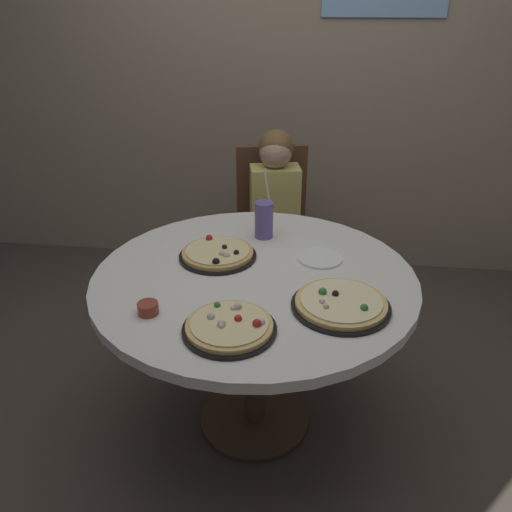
{
  "coord_description": "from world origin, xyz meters",
  "views": [
    {
      "loc": [
        0.21,
        -1.66,
        1.69
      ],
      "look_at": [
        0.0,
        0.05,
        0.8
      ],
      "focal_mm": 35.47,
      "sensor_mm": 36.0,
      "label": 1
    }
  ],
  "objects_px": {
    "pizza_veggie": "(218,254)",
    "sauce_bowl": "(148,308)",
    "chair_wooden": "(273,222)",
    "pizza_pepperoni": "(230,326)",
    "soda_cup": "(265,220)",
    "pizza_cheese": "(341,304)",
    "dining_table": "(254,295)",
    "plate_small": "(320,258)",
    "diner_child": "(276,243)"
  },
  "relations": [
    {
      "from": "soda_cup",
      "to": "pizza_cheese",
      "type": "bearing_deg",
      "value": -59.52
    },
    {
      "from": "dining_table",
      "to": "pizza_veggie",
      "type": "relative_size",
      "value": 3.94
    },
    {
      "from": "dining_table",
      "to": "pizza_pepperoni",
      "type": "distance_m",
      "value": 0.39
    },
    {
      "from": "plate_small",
      "to": "pizza_pepperoni",
      "type": "bearing_deg",
      "value": -118.06
    },
    {
      "from": "pizza_veggie",
      "to": "pizza_pepperoni",
      "type": "height_order",
      "value": "same"
    },
    {
      "from": "dining_table",
      "to": "sauce_bowl",
      "type": "distance_m",
      "value": 0.46
    },
    {
      "from": "dining_table",
      "to": "diner_child",
      "type": "bearing_deg",
      "value": 88.98
    },
    {
      "from": "pizza_veggie",
      "to": "sauce_bowl",
      "type": "height_order",
      "value": "pizza_veggie"
    },
    {
      "from": "pizza_cheese",
      "to": "pizza_pepperoni",
      "type": "bearing_deg",
      "value": -153.47
    },
    {
      "from": "pizza_veggie",
      "to": "pizza_pepperoni",
      "type": "distance_m",
      "value": 0.51
    },
    {
      "from": "pizza_pepperoni",
      "to": "chair_wooden",
      "type": "bearing_deg",
      "value": 89.39
    },
    {
      "from": "pizza_veggie",
      "to": "pizza_pepperoni",
      "type": "relative_size",
      "value": 1.04
    },
    {
      "from": "pizza_pepperoni",
      "to": "sauce_bowl",
      "type": "distance_m",
      "value": 0.29
    },
    {
      "from": "chair_wooden",
      "to": "plate_small",
      "type": "distance_m",
      "value": 0.92
    },
    {
      "from": "dining_table",
      "to": "soda_cup",
      "type": "distance_m",
      "value": 0.38
    },
    {
      "from": "diner_child",
      "to": "pizza_veggie",
      "type": "xyz_separation_m",
      "value": [
        -0.18,
        -0.71,
        0.28
      ]
    },
    {
      "from": "sauce_bowl",
      "to": "plate_small",
      "type": "xyz_separation_m",
      "value": [
        0.56,
        0.46,
        -0.02
      ]
    },
    {
      "from": "diner_child",
      "to": "sauce_bowl",
      "type": "height_order",
      "value": "diner_child"
    },
    {
      "from": "chair_wooden",
      "to": "pizza_cheese",
      "type": "distance_m",
      "value": 1.27
    },
    {
      "from": "pizza_cheese",
      "to": "pizza_pepperoni",
      "type": "height_order",
      "value": "same"
    },
    {
      "from": "soda_cup",
      "to": "sauce_bowl",
      "type": "height_order",
      "value": "soda_cup"
    },
    {
      "from": "chair_wooden",
      "to": "pizza_veggie",
      "type": "distance_m",
      "value": 0.93
    },
    {
      "from": "dining_table",
      "to": "pizza_veggie",
      "type": "distance_m",
      "value": 0.23
    },
    {
      "from": "pizza_cheese",
      "to": "dining_table",
      "type": "bearing_deg",
      "value": 147.99
    },
    {
      "from": "plate_small",
      "to": "sauce_bowl",
      "type": "bearing_deg",
      "value": -140.93
    },
    {
      "from": "pizza_pepperoni",
      "to": "soda_cup",
      "type": "bearing_deg",
      "value": 86.98
    },
    {
      "from": "dining_table",
      "to": "plate_small",
      "type": "distance_m",
      "value": 0.3
    },
    {
      "from": "sauce_bowl",
      "to": "dining_table",
      "type": "bearing_deg",
      "value": 44.24
    },
    {
      "from": "pizza_veggie",
      "to": "plate_small",
      "type": "distance_m",
      "value": 0.41
    },
    {
      "from": "dining_table",
      "to": "diner_child",
      "type": "height_order",
      "value": "diner_child"
    },
    {
      "from": "pizza_cheese",
      "to": "soda_cup",
      "type": "height_order",
      "value": "soda_cup"
    },
    {
      "from": "sauce_bowl",
      "to": "pizza_pepperoni",
      "type": "bearing_deg",
      "value": -12.83
    },
    {
      "from": "pizza_veggie",
      "to": "sauce_bowl",
      "type": "bearing_deg",
      "value": -109.95
    },
    {
      "from": "plate_small",
      "to": "soda_cup",
      "type": "bearing_deg",
      "value": 142.47
    },
    {
      "from": "pizza_cheese",
      "to": "sauce_bowl",
      "type": "height_order",
      "value": "pizza_cheese"
    },
    {
      "from": "pizza_pepperoni",
      "to": "pizza_cheese",
      "type": "bearing_deg",
      "value": 26.53
    },
    {
      "from": "pizza_veggie",
      "to": "diner_child",
      "type": "bearing_deg",
      "value": 75.9
    },
    {
      "from": "diner_child",
      "to": "sauce_bowl",
      "type": "distance_m",
      "value": 1.21
    },
    {
      "from": "chair_wooden",
      "to": "pizza_veggie",
      "type": "bearing_deg",
      "value": -99.3
    },
    {
      "from": "pizza_cheese",
      "to": "sauce_bowl",
      "type": "distance_m",
      "value": 0.65
    },
    {
      "from": "diner_child",
      "to": "pizza_veggie",
      "type": "bearing_deg",
      "value": -104.1
    },
    {
      "from": "pizza_cheese",
      "to": "chair_wooden",
      "type": "bearing_deg",
      "value": 105.62
    },
    {
      "from": "pizza_veggie",
      "to": "plate_small",
      "type": "bearing_deg",
      "value": 4.5
    },
    {
      "from": "pizza_pepperoni",
      "to": "plate_small",
      "type": "relative_size",
      "value": 1.67
    },
    {
      "from": "dining_table",
      "to": "plate_small",
      "type": "xyz_separation_m",
      "value": [
        0.25,
        0.15,
        0.1
      ]
    },
    {
      "from": "dining_table",
      "to": "plate_small",
      "type": "bearing_deg",
      "value": 31.08
    },
    {
      "from": "sauce_bowl",
      "to": "plate_small",
      "type": "bearing_deg",
      "value": 39.07
    },
    {
      "from": "dining_table",
      "to": "sauce_bowl",
      "type": "bearing_deg",
      "value": -135.76
    },
    {
      "from": "plate_small",
      "to": "chair_wooden",
      "type": "bearing_deg",
      "value": 107.15
    },
    {
      "from": "chair_wooden",
      "to": "diner_child",
      "type": "distance_m",
      "value": 0.19
    }
  ]
}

